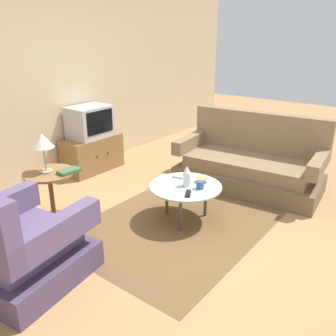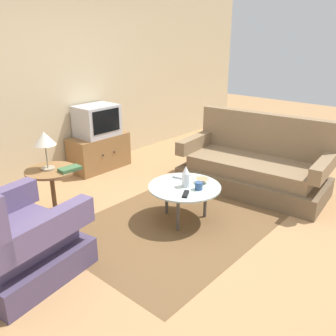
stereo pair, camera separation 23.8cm
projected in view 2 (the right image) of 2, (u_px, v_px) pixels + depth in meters
ground_plane at (175, 224)px, 3.93m from camera, size 16.00×16.00×0.00m
back_wall at (47, 80)px, 4.87m from camera, size 9.00×0.12×2.70m
area_rug at (184, 219)px, 4.02m from camera, size 2.56×1.71×0.00m
armchair at (13, 243)px, 2.98m from camera, size 1.05×1.01×0.97m
couch at (255, 167)px, 4.73m from camera, size 1.06×1.94×0.96m
coffee_table at (184, 189)px, 3.89m from camera, size 0.79×0.79×0.41m
side_table at (52, 182)px, 3.98m from camera, size 0.55×0.55×0.56m
tv_stand at (99, 152)px, 5.45m from camera, size 0.89×0.46×0.52m
television at (97, 121)px, 5.28m from camera, size 0.59×0.45×0.45m
table_lamp at (44, 140)px, 3.82m from camera, size 0.24×0.24×0.42m
vase at (186, 177)px, 3.83m from camera, size 0.09×0.09×0.24m
mug at (199, 186)px, 3.78m from camera, size 0.13×0.08×0.08m
bowl at (202, 181)px, 3.95m from camera, size 0.15×0.15×0.05m
tv_remote_dark at (186, 194)px, 3.66m from camera, size 0.16×0.12×0.02m
tv_remote_silver at (179, 177)px, 4.08m from camera, size 0.07×0.15×0.02m
book at (70, 169)px, 3.89m from camera, size 0.24×0.15×0.04m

